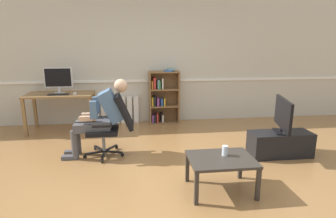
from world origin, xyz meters
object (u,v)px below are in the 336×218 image
object	(u,v)px
tv_screen	(283,115)
coffee_table	(221,162)
keyboard	(58,94)
computer_mouse	(75,94)
drinking_glass	(225,151)
radiator	(117,110)
computer_desk	(60,99)
office_chair	(113,123)
imac_monitor	(58,78)
bookshelf	(162,98)
tv_stand	(280,144)
person_seated	(101,116)

from	to	relation	value
tv_screen	coffee_table	world-z (taller)	tv_screen
keyboard	computer_mouse	xyz separation A→B (m)	(0.30, 0.02, 0.01)
keyboard	computer_mouse	bearing A→B (deg)	3.76
keyboard	drinking_glass	world-z (taller)	keyboard
computer_mouse	radiator	size ratio (longest dim) A/B	0.10
computer_desk	office_chair	distance (m)	1.78
imac_monitor	computer_mouse	xyz separation A→B (m)	(0.34, -0.20, -0.27)
bookshelf	drinking_glass	distance (m)	2.90
computer_mouse	tv_screen	bearing A→B (deg)	-25.50
computer_mouse	tv_stand	distance (m)	3.80
office_chair	tv_screen	bearing A→B (deg)	82.48
keyboard	office_chair	bearing A→B (deg)	-48.51
computer_desk	radiator	size ratio (longest dim) A/B	1.34
imac_monitor	radiator	distance (m)	1.35
radiator	drinking_glass	world-z (taller)	radiator
radiator	drinking_glass	xyz separation A→B (m)	(1.46, -2.96, 0.18)
keyboard	coffee_table	xyz separation A→B (m)	(2.45, -2.49, -0.40)
bookshelf	radiator	world-z (taller)	bookshelf
person_seated	drinking_glass	xyz separation A→B (m)	(1.58, -1.18, -0.17)
computer_mouse	bookshelf	distance (m)	1.80
radiator	person_seated	bearing A→B (deg)	-93.80
coffee_table	drinking_glass	size ratio (longest dim) A/B	6.20
bookshelf	tv_screen	xyz separation A→B (m)	(1.65, -2.03, 0.10)
tv_screen	imac_monitor	bearing A→B (deg)	77.94
coffee_table	tv_screen	bearing A→B (deg)	35.73
radiator	coffee_table	size ratio (longest dim) A/B	1.25
person_seated	tv_screen	world-z (taller)	person_seated
imac_monitor	coffee_table	xyz separation A→B (m)	(2.48, -2.71, -0.68)
computer_desk	person_seated	distance (m)	1.68
bookshelf	coffee_table	bearing A→B (deg)	-82.24
radiator	tv_screen	world-z (taller)	tv_screen
computer_mouse	tv_stand	size ratio (longest dim) A/B	0.10
person_seated	tv_stand	xyz separation A→B (m)	(2.76, -0.35, -0.46)
computer_desk	tv_stand	size ratio (longest dim) A/B	1.35
bookshelf	tv_stand	distance (m)	2.64
computer_desk	radiator	distance (m)	1.18
keyboard	radiator	world-z (taller)	keyboard
imac_monitor	coffee_table	distance (m)	3.74
office_chair	coffee_table	world-z (taller)	office_chair
tv_screen	drinking_glass	bearing A→B (deg)	139.01
computer_mouse	person_seated	distance (m)	1.42
person_seated	tv_stand	size ratio (longest dim) A/B	1.26
bookshelf	computer_mouse	bearing A→B (deg)	-166.68
imac_monitor	tv_stand	world-z (taller)	imac_monitor
bookshelf	person_seated	distance (m)	2.02
office_chair	tv_screen	xyz separation A→B (m)	(2.59, -0.35, 0.14)
office_chair	radiator	bearing A→B (deg)	-178.13
computer_mouse	bookshelf	bearing A→B (deg)	13.32
coffee_table	computer_desk	bearing A→B (deg)	133.02
radiator	coffee_table	world-z (taller)	radiator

